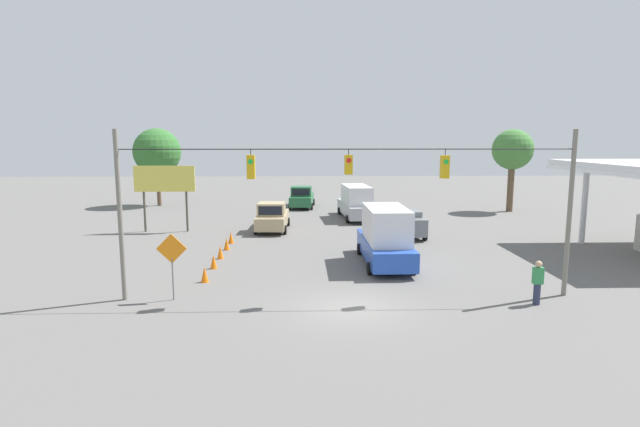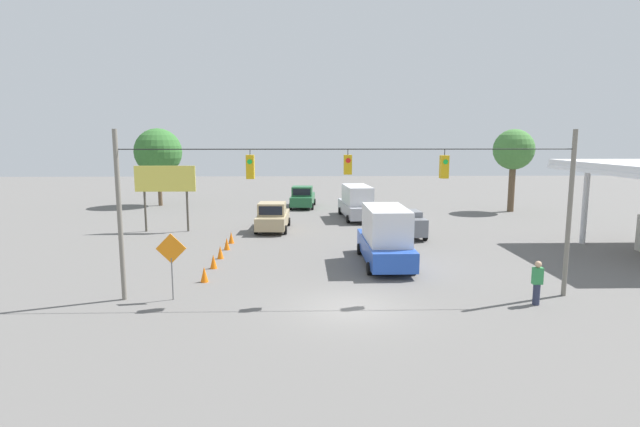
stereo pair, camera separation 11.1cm
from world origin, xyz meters
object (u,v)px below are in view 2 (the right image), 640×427
object	(u,v)px
box_truck_silver_oncoming_deep	(357,202)
traffic_cone_third	(220,252)
tree_horizon_right	(514,151)
tree_horizon_left	(158,152)
pickup_truck_green_withflow_deep	(303,198)
pickup_truck_tan_withflow_far	(273,217)
overhead_signal_span	(347,196)
work_zone_sign	(171,254)
roadside_billboard	(165,183)
pedestrian	(537,283)
traffic_cone_second	(213,261)
traffic_cone_fifth	(231,238)
traffic_cone_fourth	(227,244)
box_truck_blue_crossing_near	(385,236)
traffic_cone_nearest	(204,274)
sedan_grey_oncoming_far	(407,223)

from	to	relation	value
box_truck_silver_oncoming_deep	traffic_cone_third	xyz separation A→B (m)	(9.13, 13.96, -1.02)
tree_horizon_right	tree_horizon_left	bearing A→B (deg)	-8.57
pickup_truck_green_withflow_deep	pickup_truck_tan_withflow_far	xyz separation A→B (m)	(2.14, 12.17, 0.00)
overhead_signal_span	pickup_truck_tan_withflow_far	distance (m)	16.75
overhead_signal_span	tree_horizon_right	bearing A→B (deg)	-124.86
pickup_truck_tan_withflow_far	work_zone_sign	size ratio (longest dim) A/B	1.91
roadside_billboard	tree_horizon_left	size ratio (longest dim) A/B	0.62
pickup_truck_tan_withflow_far	pedestrian	xyz separation A→B (m)	(-11.85, 17.02, -0.04)
traffic_cone_second	work_zone_sign	bearing A→B (deg)	81.28
traffic_cone_fifth	tree_horizon_left	bearing A→B (deg)	-62.07
box_truck_silver_oncoming_deep	tree_horizon_left	world-z (taller)	tree_horizon_left
box_truck_silver_oncoming_deep	traffic_cone_third	distance (m)	16.71
overhead_signal_span	pickup_truck_green_withflow_deep	world-z (taller)	overhead_signal_span
traffic_cone_third	pickup_truck_green_withflow_deep	bearing A→B (deg)	-102.22
traffic_cone_fourth	pickup_truck_tan_withflow_far	bearing A→B (deg)	-110.15
pedestrian	tree_horizon_left	size ratio (longest dim) A/B	0.24
traffic_cone_third	tree_horizon_left	distance (m)	25.30
work_zone_sign	tree_horizon_right	bearing A→B (deg)	-134.68
traffic_cone_fourth	box_truck_blue_crossing_near	bearing A→B (deg)	157.37
overhead_signal_span	traffic_cone_nearest	xyz separation A→B (m)	(6.54, -2.50, -3.98)
traffic_cone_nearest	tree_horizon_right	size ratio (longest dim) A/B	0.10
box_truck_silver_oncoming_deep	roadside_billboard	distance (m)	15.57
traffic_cone_fifth	work_zone_sign	size ratio (longest dim) A/B	0.26
pickup_truck_tan_withflow_far	traffic_cone_fifth	world-z (taller)	pickup_truck_tan_withflow_far
traffic_cone_fourth	roadside_billboard	xyz separation A→B (m)	(5.31, -6.25, 3.16)
traffic_cone_second	work_zone_sign	xyz separation A→B (m)	(0.78, 5.06, 1.62)
traffic_cone_third	traffic_cone_fourth	world-z (taller)	same
overhead_signal_span	traffic_cone_second	xyz separation A→B (m)	(6.56, -4.97, -3.98)
box_truck_blue_crossing_near	work_zone_sign	xyz separation A→B (m)	(9.87, 5.67, 0.45)
tree_horizon_left	pickup_truck_tan_withflow_far	bearing A→B (deg)	131.16
roadside_billboard	pickup_truck_tan_withflow_far	bearing A→B (deg)	-178.21
traffic_cone_fourth	traffic_cone_fifth	bearing A→B (deg)	-89.55
box_truck_silver_oncoming_deep	work_zone_sign	size ratio (longest dim) A/B	2.52
pickup_truck_tan_withflow_far	traffic_cone_fourth	size ratio (longest dim) A/B	7.28
traffic_cone_nearest	traffic_cone_second	distance (m)	2.48
traffic_cone_nearest	traffic_cone_fourth	size ratio (longest dim) A/B	1.00
work_zone_sign	overhead_signal_span	bearing A→B (deg)	-179.32
overhead_signal_span	work_zone_sign	size ratio (longest dim) A/B	6.70
pickup_truck_tan_withflow_far	traffic_cone_second	size ratio (longest dim) A/B	7.28
box_truck_silver_oncoming_deep	work_zone_sign	xyz separation A→B (m)	(9.90, 21.16, 0.60)
pickup_truck_tan_withflow_far	traffic_cone_fourth	world-z (taller)	pickup_truck_tan_withflow_far
sedan_grey_oncoming_far	traffic_cone_nearest	world-z (taller)	sedan_grey_oncoming_far
traffic_cone_third	work_zone_sign	bearing A→B (deg)	83.89
traffic_cone_nearest	pedestrian	world-z (taller)	pedestrian
traffic_cone_fifth	traffic_cone_fourth	bearing A→B (deg)	90.45
traffic_cone_second	work_zone_sign	distance (m)	5.37
overhead_signal_span	tree_horizon_left	bearing A→B (deg)	-61.21
overhead_signal_span	traffic_cone_fourth	bearing A→B (deg)	-55.06
sedan_grey_oncoming_far	tree_horizon_right	xyz separation A→B (m)	(-12.04, -11.68, 4.67)
traffic_cone_third	roadside_billboard	xyz separation A→B (m)	(5.30, -8.51, 3.16)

